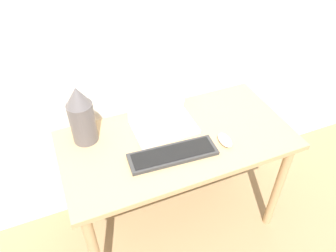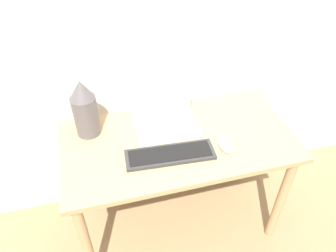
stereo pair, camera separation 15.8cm
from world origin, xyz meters
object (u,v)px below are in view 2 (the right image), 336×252
Objects in this scene: laptop at (165,116)px; mouse at (225,145)px; vase at (85,109)px; keyboard at (170,155)px.

laptop is 3.09× the size of mouse.
laptop is 1.03× the size of vase.
mouse reaches higher than keyboard.
laptop is at bearing 81.56° from keyboard.
mouse is at bearing -46.51° from laptop.
mouse is (0.24, -0.25, -0.03)m from laptop.
vase is at bearing 155.23° from mouse.
mouse is 0.33× the size of vase.
vase is (-0.39, 0.04, 0.10)m from laptop.
keyboard is 4.21× the size of mouse.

